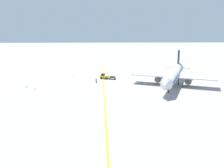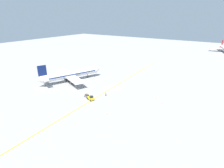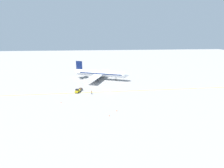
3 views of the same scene
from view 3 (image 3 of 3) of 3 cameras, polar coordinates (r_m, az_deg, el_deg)
name	(u,v)px [view 3 (image 3 of 3)]	position (r m, az deg, el deg)	size (l,w,h in m)	color
ground_plane	(110,92)	(84.37, -0.50, -2.52)	(400.00, 400.00, 0.00)	gray
apron_yellow_centreline	(110,92)	(84.37, -0.50, -2.52)	(0.40, 120.00, 0.01)	yellow
airplane_at_gate	(100,73)	(105.60, -3.96, 3.47)	(27.94, 34.09, 10.60)	silver
baggage_tug_white	(78,91)	(84.35, -11.18, -2.21)	(3.33, 2.56, 2.11)	gold
baggage_cart_trailing	(81,89)	(87.21, -10.24, -1.62)	(2.92, 2.21, 1.24)	gray
ground_crew_worker	(92,92)	(81.31, -6.67, -2.71)	(0.53, 0.35, 1.68)	#23232D
traffic_cone_near_nose	(61,102)	(74.29, -16.29, -5.73)	(0.32, 0.32, 0.55)	orange
traffic_cone_mid_apron	(117,110)	(64.35, 1.59, -8.59)	(0.32, 0.32, 0.55)	orange
traffic_cone_by_wingtip	(109,115)	(60.81, -0.92, -10.17)	(0.32, 0.32, 0.55)	orange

